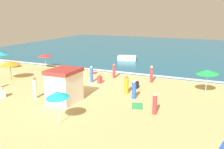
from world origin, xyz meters
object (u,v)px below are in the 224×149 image
Objects in this scene: beach_umbrella_0 at (57,95)px; beachgoer_12 at (35,88)px; beachgoer_1 at (155,104)px; small_boat_0 at (127,58)px; beachgoer_6 at (136,85)px; beachgoer_5 at (2,93)px; beachgoer_0 at (126,85)px; beachgoer_8 at (151,74)px; beach_umbrella_5 at (10,63)px; beachgoer_9 at (100,79)px; beachgoer_11 at (92,75)px; beachgoer_4 at (114,71)px; beach_umbrella_1 at (45,55)px; beach_umbrella_2 at (1,54)px; beachgoer_3 at (134,90)px; beach_umbrella_4 at (207,72)px; lifeguard_cabana at (64,86)px.

beach_umbrella_0 is 6.21m from beachgoer_12.
beachgoer_1 reaches higher than small_boat_0.
beachgoer_5 is at bearing -142.14° from beachgoer_6.
beachgoer_8 reaches higher than beachgoer_0.
beach_umbrella_5 is 3.49× the size of beachgoer_6.
beachgoer_8 is 1.87× the size of beachgoer_9.
beach_umbrella_5 is at bearing -161.99° from beachgoer_11.
beach_umbrella_1 is at bearing 175.37° from beachgoer_4.
beach_umbrella_2 reaches higher than beachgoer_5.
beach_umbrella_2 is 19.08m from beachgoer_3.
beachgoer_9 is at bearing 16.35° from beach_umbrella_5.
beachgoer_6 is at bearing 37.86° from beachgoer_5.
beach_umbrella_0 is at bearing -101.01° from beachgoer_0.
beachgoer_8 is at bearing 159.81° from beach_umbrella_4.
beach_umbrella_0 is 13.24m from beach_umbrella_4.
beachgoer_0 is 7.88m from beachgoer_12.
beach_umbrella_4 is 6.53m from beachgoer_6.
beachgoer_1 is at bearing -63.19° from small_boat_0.
beach_umbrella_1 is at bearing 155.64° from beachgoer_3.
beach_umbrella_5 reaches higher than beachgoer_9.
beachgoer_5 is at bearing -135.54° from beachgoer_8.
beachgoer_3 is 6.57m from beachgoer_11.
beachgoer_0 is 5.16m from beachgoer_1.
beachgoer_6 is (-0.89, 2.95, -0.37)m from beachgoer_3.
beachgoer_11 is at bearing -118.21° from beachgoer_4.
beach_umbrella_0 reaches higher than beach_umbrella_4.
beachgoer_9 is (-4.83, 3.14, -0.31)m from beachgoer_3.
beachgoer_5 is at bearing -153.08° from beach_umbrella_4.
beach_umbrella_4 is (24.09, 0.09, -0.02)m from beach_umbrella_2.
beach_umbrella_2 reaches higher than beachgoer_11.
beachgoer_0 is at bearing -22.35° from beach_umbrella_1.
beach_umbrella_1 reaches higher than beachgoer_8.
beach_umbrella_0 reaches higher than beachgoer_4.
beachgoer_8 is at bearing 91.27° from beachgoer_3.
beachgoer_12 is at bearing 20.25° from beachgoer_5.
lifeguard_cabana is 1.13× the size of beach_umbrella_2.
beach_umbrella_4 is at bearing 33.90° from lifeguard_cabana.
beach_umbrella_2 is 17.84m from beachgoer_0.
beachgoer_9 is at bearing 150.76° from beachgoer_0.
lifeguard_cabana is 1.62× the size of beachgoer_11.
beachgoer_0 is 1.04× the size of beachgoer_4.
beach_umbrella_5 reaches higher than beachgoer_8.
beachgoer_6 is at bearing -174.15° from beach_umbrella_4.
beach_umbrella_4 is 3.05× the size of beachgoer_5.
beach_umbrella_1 is 12.11m from small_boat_0.
beach_umbrella_0 is at bearing -60.91° from lifeguard_cabana.
beach_umbrella_0 is 2.57× the size of beachgoer_5.
beachgoer_3 is 1.83× the size of beachgoer_6.
beachgoer_6 is at bearing -1.77° from beach_umbrella_2.
beach_umbrella_2 is at bearing 163.88° from beachgoer_1.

